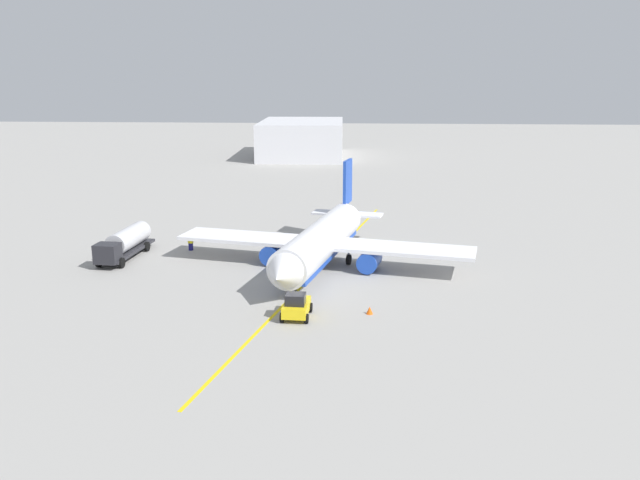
{
  "coord_description": "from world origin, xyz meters",
  "views": [
    {
      "loc": [
        64.83,
        4.32,
        19.75
      ],
      "look_at": [
        0.0,
        0.0,
        3.0
      ],
      "focal_mm": 36.51,
      "sensor_mm": 36.0,
      "label": 1
    }
  ],
  "objects_px": {
    "airplane": "(321,242)",
    "refueling_worker": "(191,243)",
    "pushback_tug": "(296,306)",
    "fuel_tanker": "(125,243)",
    "safety_cone_nose": "(370,310)"
  },
  "relations": [
    {
      "from": "airplane",
      "to": "refueling_worker",
      "type": "xyz_separation_m",
      "value": [
        -5.46,
        -15.34,
        -1.89
      ]
    },
    {
      "from": "airplane",
      "to": "refueling_worker",
      "type": "distance_m",
      "value": 16.39
    },
    {
      "from": "refueling_worker",
      "to": "airplane",
      "type": "bearing_deg",
      "value": 70.39
    },
    {
      "from": "pushback_tug",
      "to": "refueling_worker",
      "type": "distance_m",
      "value": 24.72
    },
    {
      "from": "fuel_tanker",
      "to": "safety_cone_nose",
      "type": "xyz_separation_m",
      "value": [
        15.47,
        26.67,
        -1.41
      ]
    },
    {
      "from": "pushback_tug",
      "to": "refueling_worker",
      "type": "xyz_separation_m",
      "value": [
        -20.22,
        -14.22,
        -0.19
      ]
    },
    {
      "from": "refueling_worker",
      "to": "safety_cone_nose",
      "type": "relative_size",
      "value": 2.67
    },
    {
      "from": "airplane",
      "to": "safety_cone_nose",
      "type": "height_order",
      "value": "airplane"
    },
    {
      "from": "airplane",
      "to": "pushback_tug",
      "type": "distance_m",
      "value": 14.89
    },
    {
      "from": "fuel_tanker",
      "to": "refueling_worker",
      "type": "relative_size",
      "value": 6.24
    },
    {
      "from": "fuel_tanker",
      "to": "refueling_worker",
      "type": "height_order",
      "value": "fuel_tanker"
    },
    {
      "from": "airplane",
      "to": "pushback_tug",
      "type": "bearing_deg",
      "value": -4.34
    },
    {
      "from": "pushback_tug",
      "to": "safety_cone_nose",
      "type": "height_order",
      "value": "pushback_tug"
    },
    {
      "from": "airplane",
      "to": "fuel_tanker",
      "type": "distance_m",
      "value": 21.81
    },
    {
      "from": "fuel_tanker",
      "to": "safety_cone_nose",
      "type": "relative_size",
      "value": 16.67
    }
  ]
}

